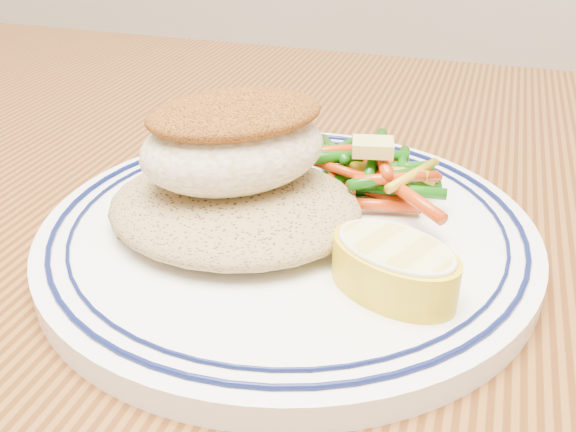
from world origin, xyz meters
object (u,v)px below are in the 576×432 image
Objects in this scene: dining_table at (308,402)px; rice_pilaf at (235,201)px; fish_fillet at (234,140)px; vegetable_pile at (368,171)px; plate at (288,232)px; lemon_wedge at (394,265)px.

rice_pilaf reaches higher than dining_table.
fish_fillet reaches higher than vegetable_pile.
fish_fillet is at bearing -178.83° from plate.
lemon_wedge is (0.10, -0.04, 0.00)m from rice_pilaf.
fish_fillet is 1.58× the size of lemon_wedge.
rice_pilaf and vegetable_pile have the same top height.
plate is 2.21× the size of fish_fillet.
plate is at bearing 131.91° from dining_table.
plate is 0.06m from fish_fillet.
lemon_wedge is (0.07, -0.05, 0.02)m from plate.
vegetable_pile is (0.03, 0.06, 0.02)m from plate.
fish_fillet is at bearing -139.42° from vegetable_pile.
fish_fillet is at bearing 105.14° from rice_pilaf.
rice_pilaf is at bearing 163.49° from dining_table.
fish_fillet is (-0.05, 0.02, 0.16)m from dining_table.
rice_pilaf is 0.10m from lemon_wedge.
dining_table is 5.30× the size of plate.
dining_table is at bearing 154.58° from lemon_wedge.
fish_fillet reaches higher than lemon_wedge.
rice_pilaf is 0.09m from vegetable_pile.
rice_pilaf is 1.13× the size of fish_fillet.
lemon_wedge reaches higher than plate.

